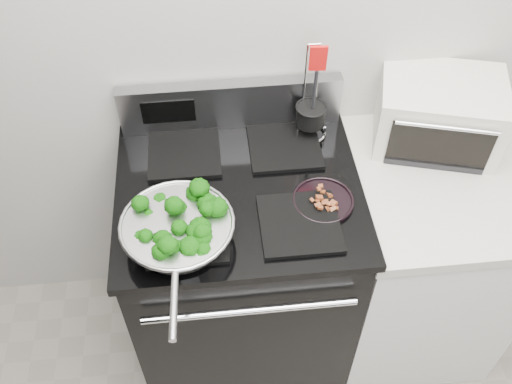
{
  "coord_description": "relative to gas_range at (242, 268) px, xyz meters",
  "views": [
    {
      "loc": [
        -0.37,
        0.19,
        2.31
      ],
      "look_at": [
        -0.25,
        1.36,
        0.98
      ],
      "focal_mm": 40.0,
      "sensor_mm": 36.0,
      "label": 1
    }
  ],
  "objects": [
    {
      "name": "back_wall",
      "position": [
        0.3,
        0.34,
        0.86
      ],
      "size": [
        4.0,
        0.02,
        2.7
      ],
      "primitive_type": "cube",
      "color": "beige",
      "rests_on": "ground"
    },
    {
      "name": "gas_range",
      "position": [
        0.0,
        0.0,
        0.0
      ],
      "size": [
        0.79,
        0.69,
        1.13
      ],
      "color": "black",
      "rests_on": "floor"
    },
    {
      "name": "counter",
      "position": [
        0.68,
        -0.0,
        -0.03
      ],
      "size": [
        0.62,
        0.68,
        0.92
      ],
      "color": "white",
      "rests_on": "floor"
    },
    {
      "name": "skillet",
      "position": [
        -0.19,
        -0.2,
        0.52
      ],
      "size": [
        0.33,
        0.53,
        0.07
      ],
      "rotation": [
        0.0,
        0.0,
        -0.04
      ],
      "color": "silver",
      "rests_on": "gas_range"
    },
    {
      "name": "broccoli_pile",
      "position": [
        -0.19,
        -0.19,
        0.53
      ],
      "size": [
        0.26,
        0.26,
        0.09
      ],
      "primitive_type": null,
      "color": "black",
      "rests_on": "skillet"
    },
    {
      "name": "bacon_plate",
      "position": [
        0.26,
        -0.09,
        0.48
      ],
      "size": [
        0.19,
        0.19,
        0.04
      ],
      "rotation": [
        0.0,
        0.0,
        0.3
      ],
      "color": "black",
      "rests_on": "gas_range"
    },
    {
      "name": "utensil_holder",
      "position": [
        0.27,
        0.22,
        0.53
      ],
      "size": [
        0.12,
        0.12,
        0.37
      ],
      "rotation": [
        0.0,
        0.0,
        -0.08
      ],
      "color": "silver",
      "rests_on": "gas_range"
    },
    {
      "name": "toaster_oven",
      "position": [
        0.7,
        0.19,
        0.55
      ],
      "size": [
        0.47,
        0.41,
        0.23
      ],
      "rotation": [
        0.0,
        0.0,
        -0.27
      ],
      "color": "silver",
      "rests_on": "counter"
    }
  ]
}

